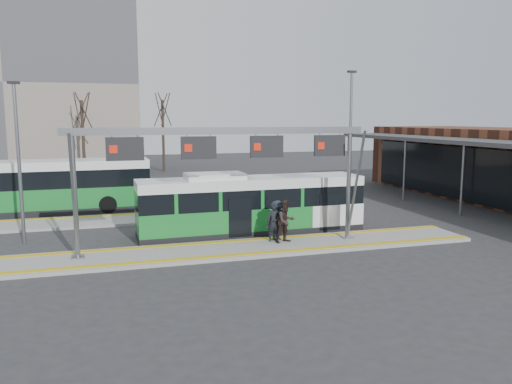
% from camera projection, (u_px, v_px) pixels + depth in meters
% --- Properties ---
extents(ground, '(120.00, 120.00, 0.00)m').
position_uv_depth(ground, '(236.00, 251.00, 21.71)').
color(ground, '#2D2D30').
rests_on(ground, ground).
extents(platform_main, '(22.00, 3.00, 0.15)m').
position_uv_depth(platform_main, '(236.00, 249.00, 21.70)').
color(platform_main, gray).
rests_on(platform_main, ground).
extents(platform_second, '(20.00, 3.00, 0.15)m').
position_uv_depth(platform_second, '(132.00, 219.00, 28.16)').
color(platform_second, gray).
rests_on(platform_second, ground).
extents(tactile_main, '(22.00, 2.65, 0.02)m').
position_uv_depth(tactile_main, '(236.00, 247.00, 21.69)').
color(tactile_main, gold).
rests_on(tactile_main, platform_main).
extents(tactile_second, '(20.00, 0.35, 0.02)m').
position_uv_depth(tactile_second, '(131.00, 214.00, 29.23)').
color(tactile_second, gold).
rests_on(tactile_second, platform_second).
extents(gantry, '(13.00, 1.68, 5.20)m').
position_uv_depth(gantry, '(226.00, 152.00, 21.22)').
color(gantry, slate).
rests_on(gantry, platform_main).
extents(apartment_block, '(24.50, 12.50, 18.40)m').
position_uv_depth(apartment_block, '(14.00, 84.00, 50.55)').
color(apartment_block, gray).
rests_on(apartment_block, ground).
extents(hero_bus, '(11.32, 2.63, 3.10)m').
position_uv_depth(hero_bus, '(251.00, 205.00, 24.91)').
color(hero_bus, black).
rests_on(hero_bus, ground).
extents(bg_bus_green, '(12.87, 3.06, 3.20)m').
position_uv_depth(bg_bus_green, '(40.00, 187.00, 30.13)').
color(bg_bus_green, black).
rests_on(bg_bus_green, ground).
extents(passenger_a, '(0.72, 0.54, 1.77)m').
position_uv_depth(passenger_a, '(274.00, 222.00, 22.71)').
color(passenger_a, black).
rests_on(passenger_a, platform_main).
extents(passenger_b, '(1.12, 0.98, 1.95)m').
position_uv_depth(passenger_b, '(286.00, 221.00, 22.50)').
color(passenger_b, black).
rests_on(passenger_b, platform_main).
extents(passenger_c, '(1.32, 0.95, 1.83)m').
position_uv_depth(passenger_c, '(277.00, 220.00, 22.99)').
color(passenger_c, '#1B2531').
rests_on(passenger_c, platform_main).
extents(tree_left, '(1.40, 1.40, 8.30)m').
position_uv_depth(tree_left, '(82.00, 112.00, 44.53)').
color(tree_left, '#382B21').
rests_on(tree_left, ground).
extents(tree_mid, '(1.40, 1.40, 8.71)m').
position_uv_depth(tree_mid, '(163.00, 110.00, 53.32)').
color(tree_mid, '#382B21').
rests_on(tree_mid, ground).
extents(lamp_west, '(0.50, 0.25, 7.34)m').
position_uv_depth(lamp_west, '(19.00, 159.00, 22.43)').
color(lamp_west, slate).
rests_on(lamp_west, ground).
extents(lamp_east, '(0.50, 0.25, 8.42)m').
position_uv_depth(lamp_east, '(350.00, 140.00, 29.06)').
color(lamp_east, slate).
rests_on(lamp_east, ground).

